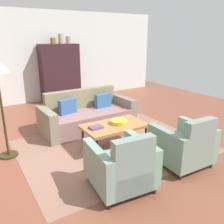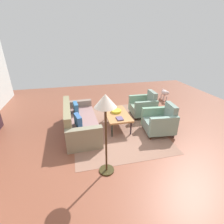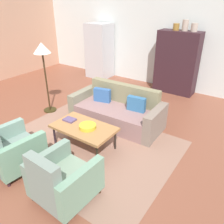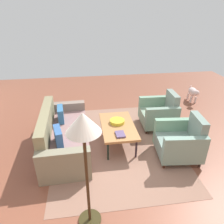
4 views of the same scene
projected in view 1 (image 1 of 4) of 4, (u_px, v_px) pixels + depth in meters
name	position (u px, v px, depth m)	size (l,w,h in m)	color
ground_plane	(88.00, 149.00, 4.45)	(11.03, 11.03, 0.00)	brown
wall_back	(29.00, 58.00, 7.21)	(9.19, 0.12, 2.80)	silver
area_rug	(113.00, 146.00, 4.58)	(3.40, 2.60, 0.01)	#8B6554
couch	(87.00, 116.00, 5.41)	(2.13, 0.96, 0.86)	#896663
coffee_table	(115.00, 126.00, 4.41)	(1.20, 0.70, 0.46)	black
armchair_left	(123.00, 167.00, 3.19)	(0.87, 0.87, 0.88)	#351E14
armchair_right	(185.00, 146.00, 3.79)	(0.83, 0.83, 0.88)	#311D15
fruit_bowl	(119.00, 122.00, 4.44)	(0.32, 0.32, 0.07)	gold
book_stack	(96.00, 127.00, 4.22)	(0.24, 0.18, 0.03)	#56456A
cabinet	(60.00, 73.00, 7.50)	(1.20, 0.51, 1.80)	#311B21
vase_tall	(53.00, 41.00, 7.12)	(0.17, 0.17, 0.18)	olive
vase_round	(61.00, 39.00, 7.23)	(0.16, 0.16, 0.29)	#B4A090
vase_small	(69.00, 40.00, 7.36)	(0.18, 0.18, 0.22)	#B39F8F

